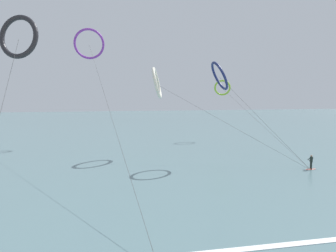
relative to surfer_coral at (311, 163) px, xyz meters
The scene contains 8 objects.
sea_water 84.35m from the surfer_coral, 102.26° to the left, with size 400.00×200.00×0.08m, color slate.
surfer_coral is the anchor object (origin of this frame).
kite_violet 40.32m from the surfer_coral, 131.09° to the left, with size 5.55×43.92×20.70m.
kite_lime 28.16m from the surfer_coral, 86.30° to the left, with size 3.59×27.86×12.11m.
kite_charcoal 33.12m from the surfer_coral, behind, with size 4.12×7.57×15.66m.
kite_navy 14.81m from the surfer_coral, 144.86° to the left, with size 10.12×8.29×12.87m.
kite_ivory 22.16m from the surfer_coral, 139.20° to the left, with size 16.54×15.43×12.72m.
wave_crest_mid 18.86m from the surfer_coral, 129.87° to the right, with size 16.16×0.50×0.12m, color white.
Camera 1 is at (-7.05, -3.09, 8.11)m, focal length 31.25 mm.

